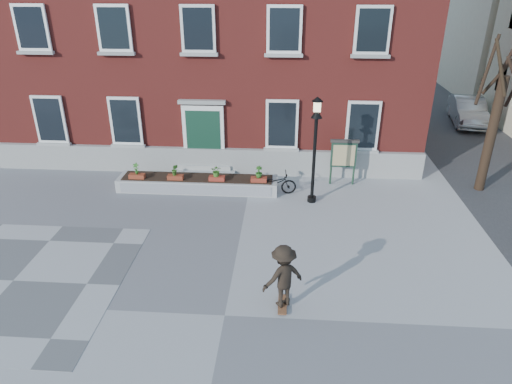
# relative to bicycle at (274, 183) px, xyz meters

# --- Properties ---
(ground) EXTENTS (100.00, 100.00, 0.00)m
(ground) POSITION_rel_bicycle_xyz_m (-0.98, -7.02, -0.44)
(ground) COLOR #939396
(ground) RESTS_ON ground
(checker_patch) EXTENTS (6.00, 6.00, 0.01)m
(checker_patch) POSITION_rel_bicycle_xyz_m (-6.98, -6.02, -0.44)
(checker_patch) COLOR #555558
(checker_patch) RESTS_ON ground
(bicycle) EXTENTS (1.75, 0.80, 0.89)m
(bicycle) POSITION_rel_bicycle_xyz_m (0.00, 0.00, 0.00)
(bicycle) COLOR black
(bicycle) RESTS_ON ground
(parked_car) EXTENTS (2.20, 4.65, 1.47)m
(parked_car) POSITION_rel_bicycle_xyz_m (10.51, 9.92, 0.29)
(parked_car) COLOR #A6A9AB
(parked_car) RESTS_ON ground
(brick_building) EXTENTS (18.40, 10.85, 12.60)m
(brick_building) POSITION_rel_bicycle_xyz_m (-2.98, 6.95, 5.86)
(brick_building) COLOR maroon
(brick_building) RESTS_ON ground
(planter_assembly) EXTENTS (6.20, 1.12, 1.15)m
(planter_assembly) POSITION_rel_bicycle_xyz_m (-2.97, 0.16, -0.14)
(planter_assembly) COLOR #B7B7B3
(planter_assembly) RESTS_ON ground
(bare_tree) EXTENTS (1.83, 1.83, 6.16)m
(bare_tree) POSITION_rel_bicycle_xyz_m (8.03, 0.99, 2.35)
(bare_tree) COLOR #312115
(bare_tree) RESTS_ON ground
(lamp_post) EXTENTS (0.40, 0.40, 3.93)m
(lamp_post) POSITION_rel_bicycle_xyz_m (1.42, -0.55, 2.09)
(lamp_post) COLOR black
(lamp_post) RESTS_ON ground
(notice_board) EXTENTS (1.10, 0.16, 1.87)m
(notice_board) POSITION_rel_bicycle_xyz_m (2.67, 1.09, 0.82)
(notice_board) COLOR #193321
(notice_board) RESTS_ON ground
(skateboarder) EXTENTS (1.27, 1.10, 1.77)m
(skateboarder) POSITION_rel_bicycle_xyz_m (0.44, -6.57, 0.48)
(skateboarder) COLOR brown
(skateboarder) RESTS_ON ground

